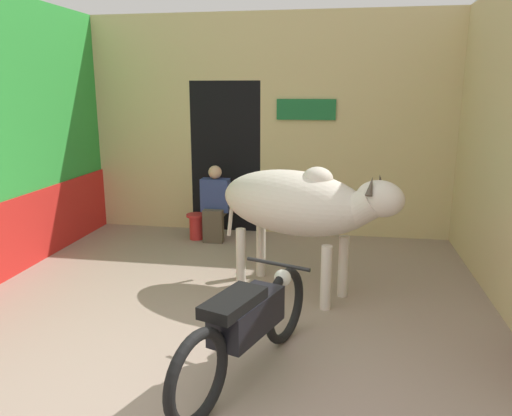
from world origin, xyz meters
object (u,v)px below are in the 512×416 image
motorcycle_near (247,324)px  cow (299,204)px  plastic_stool (196,226)px  shopkeeper_seated (215,203)px

motorcycle_near → cow: bearing=82.3°
motorcycle_near → plastic_stool: motorcycle_near is taller
motorcycle_near → shopkeeper_seated: 3.65m
cow → shopkeeper_seated: bearing=128.0°
plastic_stool → cow: bearing=-46.7°
shopkeeper_seated → motorcycle_near: bearing=-71.8°
motorcycle_near → shopkeeper_seated: bearing=108.2°
motorcycle_near → plastic_stool: (-1.44, 3.48, -0.24)m
motorcycle_near → plastic_stool: size_ratio=4.91×
cow → shopkeeper_seated: (-1.37, 1.76, -0.43)m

